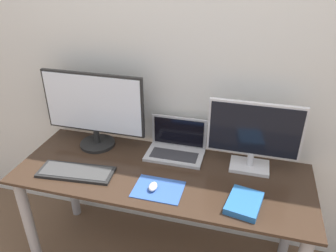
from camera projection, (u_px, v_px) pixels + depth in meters
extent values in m
cube|color=silver|center=(178.00, 63.00, 1.93)|extent=(7.00, 0.05, 2.50)
cube|color=#332319|center=(161.00, 174.00, 1.87)|extent=(1.68, 0.62, 0.02)
cylinder|color=#99999E|center=(29.00, 225.00, 2.01)|extent=(0.06, 0.06, 0.70)
cylinder|color=#99999E|center=(71.00, 177.00, 2.43)|extent=(0.06, 0.06, 0.70)
cylinder|color=#99999E|center=(291.00, 216.00, 2.07)|extent=(0.06, 0.06, 0.70)
cylinder|color=black|center=(98.00, 144.00, 2.13)|extent=(0.22, 0.22, 0.02)
cylinder|color=black|center=(97.00, 136.00, 2.10)|extent=(0.04, 0.04, 0.09)
cube|color=black|center=(93.00, 103.00, 2.00)|extent=(0.65, 0.02, 0.38)
cube|color=silver|center=(92.00, 104.00, 1.99)|extent=(0.62, 0.01, 0.36)
cube|color=silver|center=(249.00, 166.00, 1.90)|extent=(0.22, 0.16, 0.02)
cylinder|color=silver|center=(250.00, 159.00, 1.88)|extent=(0.04, 0.04, 0.08)
cube|color=silver|center=(255.00, 129.00, 1.79)|extent=(0.51, 0.02, 0.32)
cube|color=black|center=(254.00, 131.00, 1.78)|extent=(0.49, 0.01, 0.29)
cube|color=#ADADB2|center=(175.00, 155.00, 2.01)|extent=(0.35, 0.20, 0.02)
cube|color=#2D2D33|center=(174.00, 155.00, 1.99)|extent=(0.29, 0.11, 0.00)
cube|color=#ADADB2|center=(179.00, 131.00, 2.05)|extent=(0.35, 0.01, 0.20)
cube|color=black|center=(179.00, 132.00, 2.04)|extent=(0.31, 0.00, 0.18)
cube|color=black|center=(76.00, 172.00, 1.86)|extent=(0.44, 0.20, 0.02)
cube|color=#383838|center=(76.00, 171.00, 1.85)|extent=(0.40, 0.16, 0.00)
cube|color=#2D519E|center=(158.00, 189.00, 1.73)|extent=(0.26, 0.20, 0.00)
ellipsoid|color=silver|center=(154.00, 187.00, 1.72)|extent=(0.04, 0.07, 0.04)
cube|color=#235B9E|center=(244.00, 203.00, 1.62)|extent=(0.19, 0.23, 0.03)
cube|color=white|center=(244.00, 203.00, 1.62)|extent=(0.19, 0.22, 0.03)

